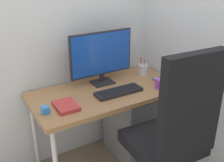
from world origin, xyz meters
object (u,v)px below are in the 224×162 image
object	(u,v)px
office_chair	(174,131)
desk_clamp_accessory	(45,110)
mouse	(155,78)
notebook	(66,106)
coffee_mug	(160,83)
filing_cabinet	(136,122)
keyboard	(119,91)
pen_holder	(143,69)
monitor	(101,55)

from	to	relation	value
office_chair	desk_clamp_accessory	xyz separation A→B (m)	(-0.68, 0.54, 0.09)
mouse	desk_clamp_accessory	bearing A→B (deg)	-159.74
notebook	coffee_mug	distance (m)	0.79
office_chair	filing_cabinet	size ratio (longest dim) A/B	1.97
keyboard	pen_holder	distance (m)	0.46
keyboard	coffee_mug	xyz separation A→B (m)	(0.34, -0.09, 0.03)
pen_holder	notebook	world-z (taller)	pen_holder
mouse	coffee_mug	xyz separation A→B (m)	(-0.08, -0.15, 0.02)
filing_cabinet	keyboard	distance (m)	0.50
monitor	office_chair	bearing A→B (deg)	-83.10
filing_cabinet	notebook	xyz separation A→B (m)	(-0.70, -0.10, 0.42)
monitor	keyboard	bearing A→B (deg)	-87.18
filing_cabinet	keyboard	size ratio (longest dim) A/B	1.60
mouse	notebook	xyz separation A→B (m)	(-0.86, -0.07, -0.00)
pen_holder	filing_cabinet	bearing A→B (deg)	-138.91
monitor	desk_clamp_accessory	bearing A→B (deg)	-156.27
office_chair	keyboard	distance (m)	0.56
filing_cabinet	notebook	world-z (taller)	notebook
pen_holder	desk_clamp_accessory	distance (m)	1.02
filing_cabinet	mouse	world-z (taller)	mouse
filing_cabinet	coffee_mug	size ratio (longest dim) A/B	5.63
monitor	pen_holder	bearing A→B (deg)	-3.97
filing_cabinet	notebook	bearing A→B (deg)	-171.93
office_chair	pen_holder	size ratio (longest dim) A/B	6.99
coffee_mug	filing_cabinet	bearing A→B (deg)	113.77
monitor	desk_clamp_accessory	world-z (taller)	monitor
keyboard	coffee_mug	distance (m)	0.35
filing_cabinet	monitor	size ratio (longest dim) A/B	1.10
office_chair	notebook	xyz separation A→B (m)	(-0.53, 0.54, 0.08)
office_chair	keyboard	world-z (taller)	office_chair
filing_cabinet	desk_clamp_accessory	size ratio (longest dim) A/B	12.14
filing_cabinet	desk_clamp_accessory	distance (m)	0.96
mouse	pen_holder	distance (m)	0.16
desk_clamp_accessory	notebook	bearing A→B (deg)	0.93
office_chair	desk_clamp_accessory	distance (m)	0.87
filing_cabinet	coffee_mug	xyz separation A→B (m)	(0.08, -0.19, 0.44)
filing_cabinet	coffee_mug	bearing A→B (deg)	-66.23
coffee_mug	office_chair	bearing A→B (deg)	-119.28
notebook	filing_cabinet	bearing A→B (deg)	9.48
monitor	pen_holder	xyz separation A→B (m)	(0.41, -0.03, -0.20)
keyboard	mouse	bearing A→B (deg)	8.23
pen_holder	desk_clamp_accessory	world-z (taller)	pen_holder
keyboard	notebook	world-z (taller)	keyboard
office_chair	coffee_mug	xyz separation A→B (m)	(0.26, 0.46, 0.11)
office_chair	monitor	world-z (taller)	office_chair
office_chair	mouse	xyz separation A→B (m)	(0.33, 0.61, 0.08)
monitor	pen_holder	size ratio (longest dim) A/B	3.21
monitor	desk_clamp_accessory	distance (m)	0.67
monitor	desk_clamp_accessory	xyz separation A→B (m)	(-0.58, -0.26, -0.22)
office_chair	coffee_mug	world-z (taller)	office_chair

